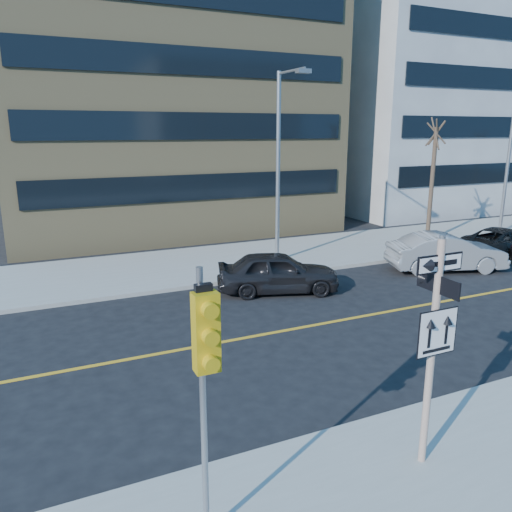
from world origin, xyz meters
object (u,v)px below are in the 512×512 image
street_tree_west (436,136)px  traffic_signal (206,355)px  streetlight_a (281,156)px  parked_car_b (446,252)px  sign_pole (433,340)px  parked_car_c (503,242)px  parked_car_a (278,272)px

street_tree_west → traffic_signal: bearing=-140.6°
traffic_signal → streetlight_a: 15.72m
parked_car_b → street_tree_west: size_ratio=0.76×
streetlight_a → street_tree_west: streetlight_a is taller
sign_pole → street_tree_west: (13.00, 13.81, 3.09)m
parked_car_c → streetlight_a: 11.55m
sign_pole → traffic_signal: size_ratio=1.02×
parked_car_a → traffic_signal: bearing=167.0°
parked_car_a → parked_car_c: parked_car_a is taller
sign_pole → traffic_signal: (-4.00, -0.15, 0.59)m
traffic_signal → street_tree_west: bearing=39.4°
traffic_signal → street_tree_west: size_ratio=0.63×
traffic_signal → parked_car_c: bearing=29.7°
parked_car_b → sign_pole: bearing=152.1°
street_tree_west → parked_car_b: bearing=-125.1°
sign_pole → street_tree_west: 19.22m
street_tree_west → parked_car_c: bearing=-68.0°
parked_car_b → parked_car_c: (4.44, 0.85, -0.12)m
parked_car_b → streetlight_a: streetlight_a is taller
parked_car_a → street_tree_west: street_tree_west is taller
traffic_signal → street_tree_west: (17.00, 13.96, 2.50)m
parked_car_b → streetlight_a: bearing=76.2°
streetlight_a → street_tree_west: 9.05m
parked_car_a → streetlight_a: bearing=-9.6°
sign_pole → parked_car_b: size_ratio=0.84×
streetlight_a → parked_car_b: bearing=-32.3°
parked_car_b → parked_car_c: bearing=-60.7°
parked_car_c → sign_pole: bearing=114.0°
parked_car_a → sign_pole: bearing=-173.9°
traffic_signal → parked_car_b: (13.97, 9.65, -2.23)m
traffic_signal → parked_car_b: 17.12m
parked_car_a → parked_car_b: bearing=-74.3°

